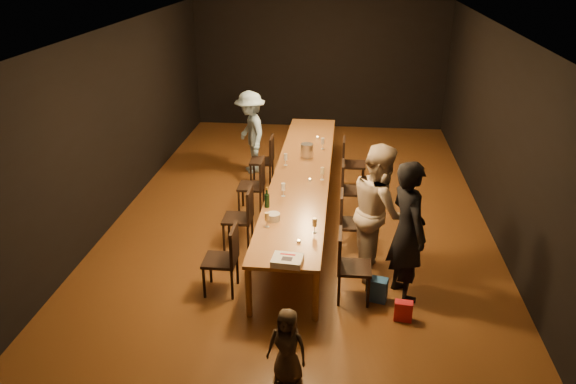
# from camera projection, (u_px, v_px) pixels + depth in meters

# --- Properties ---
(ground) EXTENTS (10.00, 10.00, 0.00)m
(ground) POSITION_uv_depth(u_px,v_px,m) (302.00, 213.00, 9.42)
(ground) COLOR #472111
(ground) RESTS_ON ground
(room_shell) EXTENTS (6.04, 10.04, 3.02)m
(room_shell) POSITION_uv_depth(u_px,v_px,m) (303.00, 91.00, 8.58)
(room_shell) COLOR black
(room_shell) RESTS_ON ground
(table) EXTENTS (0.90, 6.00, 0.75)m
(table) POSITION_uv_depth(u_px,v_px,m) (302.00, 174.00, 9.14)
(table) COLOR #93602A
(table) RESTS_ON ground
(chair_right_0) EXTENTS (0.42, 0.42, 0.93)m
(chair_right_0) POSITION_uv_depth(u_px,v_px,m) (354.00, 267.00, 6.97)
(chair_right_0) COLOR black
(chair_right_0) RESTS_ON ground
(chair_right_1) EXTENTS (0.42, 0.42, 0.93)m
(chair_right_1) POSITION_uv_depth(u_px,v_px,m) (354.00, 223.00, 8.06)
(chair_right_1) COLOR black
(chair_right_1) RESTS_ON ground
(chair_right_2) EXTENTS (0.42, 0.42, 0.93)m
(chair_right_2) POSITION_uv_depth(u_px,v_px,m) (354.00, 190.00, 9.15)
(chair_right_2) COLOR black
(chair_right_2) RESTS_ON ground
(chair_right_3) EXTENTS (0.42, 0.42, 0.93)m
(chair_right_3) POSITION_uv_depth(u_px,v_px,m) (354.00, 164.00, 10.24)
(chair_right_3) COLOR black
(chair_right_3) RESTS_ON ground
(chair_left_0) EXTENTS (0.42, 0.42, 0.93)m
(chair_left_0) POSITION_uv_depth(u_px,v_px,m) (220.00, 259.00, 7.13)
(chair_left_0) COLOR black
(chair_left_0) RESTS_ON ground
(chair_left_1) EXTENTS (0.42, 0.42, 0.93)m
(chair_left_1) POSITION_uv_depth(u_px,v_px,m) (238.00, 218.00, 8.22)
(chair_left_1) COLOR black
(chair_left_1) RESTS_ON ground
(chair_left_2) EXTENTS (0.42, 0.42, 0.93)m
(chair_left_2) POSITION_uv_depth(u_px,v_px,m) (251.00, 186.00, 9.31)
(chair_left_2) COLOR black
(chair_left_2) RESTS_ON ground
(chair_left_3) EXTENTS (0.42, 0.42, 0.93)m
(chair_left_3) POSITION_uv_depth(u_px,v_px,m) (262.00, 160.00, 10.41)
(chair_left_3) COLOR black
(chair_left_3) RESTS_ON ground
(woman_birthday) EXTENTS (0.67, 0.79, 1.83)m
(woman_birthday) POSITION_uv_depth(u_px,v_px,m) (408.00, 231.00, 6.87)
(woman_birthday) COLOR black
(woman_birthday) RESTS_ON ground
(woman_tan) EXTENTS (0.83, 1.00, 1.84)m
(woman_tan) POSITION_uv_depth(u_px,v_px,m) (379.00, 211.00, 7.39)
(woman_tan) COLOR #C2AB91
(woman_tan) RESTS_ON ground
(man_blue) EXTENTS (0.98, 1.19, 1.61)m
(man_blue) POSITION_uv_depth(u_px,v_px,m) (251.00, 132.00, 10.85)
(man_blue) COLOR #95C0E6
(man_blue) RESTS_ON ground
(child) EXTENTS (0.47, 0.36, 0.85)m
(child) POSITION_uv_depth(u_px,v_px,m) (287.00, 346.00, 5.65)
(child) COLOR #3F3123
(child) RESTS_ON ground
(gift_bag_red) EXTENTS (0.23, 0.14, 0.25)m
(gift_bag_red) POSITION_uv_depth(u_px,v_px,m) (403.00, 311.00, 6.69)
(gift_bag_red) COLOR red
(gift_bag_red) RESTS_ON ground
(gift_bag_blue) EXTENTS (0.27, 0.21, 0.31)m
(gift_bag_blue) POSITION_uv_depth(u_px,v_px,m) (377.00, 290.00, 7.06)
(gift_bag_blue) COLOR #225197
(gift_bag_blue) RESTS_ON ground
(birthday_cake) EXTENTS (0.37, 0.31, 0.08)m
(birthday_cake) POSITION_uv_depth(u_px,v_px,m) (287.00, 260.00, 6.48)
(birthday_cake) COLOR white
(birthday_cake) RESTS_ON table
(plate_stack) EXTENTS (0.19, 0.19, 0.10)m
(plate_stack) POSITION_uv_depth(u_px,v_px,m) (273.00, 217.00, 7.49)
(plate_stack) COLOR silver
(plate_stack) RESTS_ON table
(champagne_bottle) EXTENTS (0.09, 0.09, 0.30)m
(champagne_bottle) POSITION_uv_depth(u_px,v_px,m) (267.00, 197.00, 7.83)
(champagne_bottle) COLOR black
(champagne_bottle) RESTS_ON table
(ice_bucket) EXTENTS (0.22, 0.22, 0.24)m
(ice_bucket) POSITION_uv_depth(u_px,v_px,m) (307.00, 150.00, 9.71)
(ice_bucket) COLOR silver
(ice_bucket) RESTS_ON table
(wineglass_0) EXTENTS (0.06, 0.06, 0.21)m
(wineglass_0) POSITION_uv_depth(u_px,v_px,m) (267.00, 220.00, 7.29)
(wineglass_0) COLOR beige
(wineglass_0) RESTS_ON table
(wineglass_1) EXTENTS (0.06, 0.06, 0.21)m
(wineglass_1) POSITION_uv_depth(u_px,v_px,m) (315.00, 226.00, 7.14)
(wineglass_1) COLOR beige
(wineglass_1) RESTS_ON table
(wineglass_2) EXTENTS (0.06, 0.06, 0.21)m
(wineglass_2) POSITION_uv_depth(u_px,v_px,m) (283.00, 190.00, 8.19)
(wineglass_2) COLOR silver
(wineglass_2) RESTS_ON table
(wineglass_3) EXTENTS (0.06, 0.06, 0.21)m
(wineglass_3) POSITION_uv_depth(u_px,v_px,m) (322.00, 174.00, 8.76)
(wineglass_3) COLOR beige
(wineglass_3) RESTS_ON table
(wineglass_4) EXTENTS (0.06, 0.06, 0.21)m
(wineglass_4) POSITION_uv_depth(u_px,v_px,m) (286.00, 160.00, 9.34)
(wineglass_4) COLOR silver
(wineglass_4) RESTS_ON table
(wineglass_5) EXTENTS (0.06, 0.06, 0.21)m
(wineglass_5) POSITION_uv_depth(u_px,v_px,m) (323.00, 144.00, 10.09)
(wineglass_5) COLOR silver
(wineglass_5) RESTS_ON table
(tealight_near) EXTENTS (0.05, 0.05, 0.03)m
(tealight_near) POSITION_uv_depth(u_px,v_px,m) (299.00, 241.00, 6.94)
(tealight_near) COLOR #B2B7B2
(tealight_near) RESTS_ON table
(tealight_mid) EXTENTS (0.05, 0.05, 0.03)m
(tealight_mid) POSITION_uv_depth(u_px,v_px,m) (310.00, 180.00, 8.76)
(tealight_mid) COLOR #B2B7B2
(tealight_mid) RESTS_ON table
(tealight_far) EXTENTS (0.05, 0.05, 0.03)m
(tealight_far) POSITION_uv_depth(u_px,v_px,m) (317.00, 138.00, 10.68)
(tealight_far) COLOR #B2B7B2
(tealight_far) RESTS_ON table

